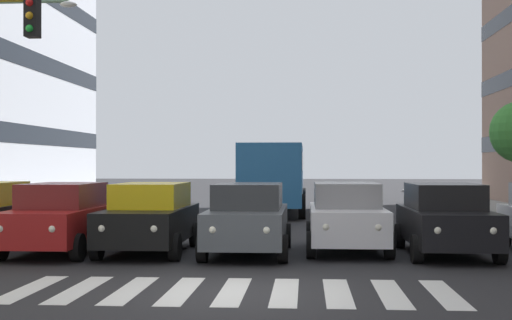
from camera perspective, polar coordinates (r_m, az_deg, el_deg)
The scene contains 8 objects.
ground_plane at distance 12.63m, azimuth -1.84°, elevation -10.37°, with size 180.00×180.00×0.00m, color #262628.
crosswalk_markings at distance 12.63m, azimuth -1.84°, elevation -10.35°, with size 7.65×2.80×0.01m.
car_1 at distance 17.97m, azimuth 14.74°, elevation -4.50°, with size 2.02×4.44×1.72m.
car_2 at distance 18.30m, azimuth 7.18°, elevation -4.43°, with size 2.02×4.44×1.72m.
car_3 at distance 17.53m, azimuth -0.64°, elevation -4.62°, with size 2.02×4.44×1.72m.
car_4 at distance 18.03m, azimuth -8.39°, elevation -4.49°, with size 2.02×4.44×1.72m.
car_5 at distance 18.42m, azimuth -15.18°, elevation -4.40°, with size 2.02×4.44×1.72m.
bus_behind_traffic at distance 32.31m, azimuth 1.49°, elevation -0.89°, with size 2.78×10.50×3.00m.
Camera 1 is at (-1.26, 12.37, 2.22)m, focal length 50.48 mm.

